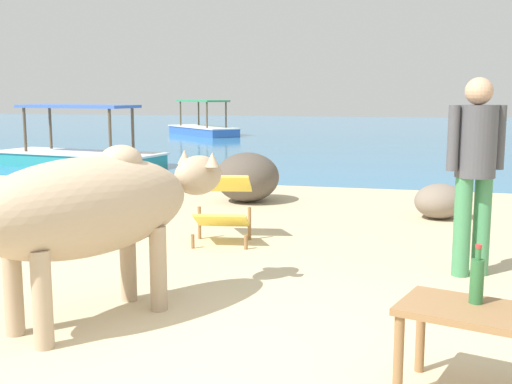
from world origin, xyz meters
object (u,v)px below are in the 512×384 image
object	(u,v)px
deck_chair_near	(224,203)
person_standing	(475,162)
cow	(94,207)
bottle	(477,280)
boat_teal	(79,154)
low_bench_table	(480,325)
boat_blue	(203,128)

from	to	relation	value
deck_chair_near	person_standing	world-z (taller)	person_standing
cow	bottle	xyz separation A→B (m)	(2.33, -0.49, -0.18)
bottle	deck_chair_near	bearing A→B (deg)	127.13
deck_chair_near	boat_teal	distance (m)	7.66
person_standing	boat_teal	size ratio (longest dim) A/B	0.43
low_bench_table	bottle	size ratio (longest dim) A/B	2.89
cow	bottle	world-z (taller)	cow
cow	person_standing	bearing A→B (deg)	-29.04
person_standing	deck_chair_near	bearing A→B (deg)	-134.76
cow	bottle	bearing A→B (deg)	-75.48
low_bench_table	boat_blue	world-z (taller)	boat_blue
bottle	person_standing	xyz separation A→B (m)	(0.15, 2.20, 0.36)
boat_blue	boat_teal	bearing A→B (deg)	-41.32
cow	low_bench_table	size ratio (longest dim) A/B	2.35
boat_blue	deck_chair_near	bearing A→B (deg)	-26.56
boat_teal	boat_blue	size ratio (longest dim) A/B	1.10
deck_chair_near	cow	bearing A→B (deg)	-13.08
low_bench_table	boat_teal	xyz separation A→B (m)	(-7.17, 8.83, -0.14)
cow	deck_chair_near	xyz separation A→B (m)	(0.13, 2.42, -0.38)
boat_teal	person_standing	bearing A→B (deg)	-32.45
deck_chair_near	person_standing	size ratio (longest dim) A/B	0.52
boat_teal	deck_chair_near	bearing A→B (deg)	-40.28
bottle	boat_teal	world-z (taller)	boat_teal
deck_chair_near	boat_teal	size ratio (longest dim) A/B	0.22
low_bench_table	person_standing	world-z (taller)	person_standing
deck_chair_near	boat_blue	bearing A→B (deg)	-170.30
boat_blue	low_bench_table	bearing A→B (deg)	-23.61
deck_chair_near	boat_blue	xyz separation A→B (m)	(-5.86, 16.38, -0.13)
cow	deck_chair_near	distance (m)	2.45
cow	boat_teal	xyz separation A→B (m)	(-4.82, 8.26, -0.51)
low_bench_table	person_standing	xyz separation A→B (m)	(0.13, 2.29, 0.56)
cow	low_bench_table	xyz separation A→B (m)	(2.35, -0.58, -0.37)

